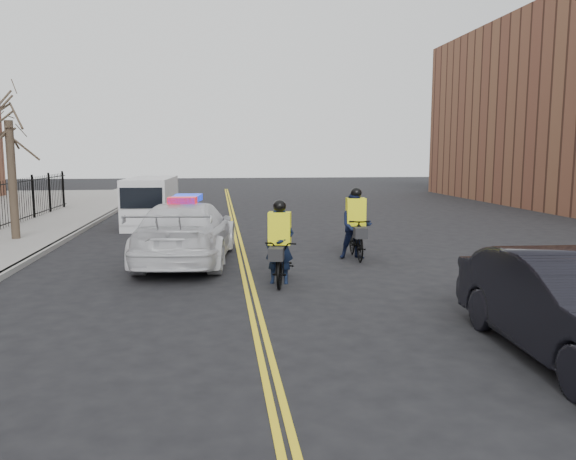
# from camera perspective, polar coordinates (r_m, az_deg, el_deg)

# --- Properties ---
(ground) EXTENTS (120.00, 120.00, 0.00)m
(ground) POSITION_cam_1_polar(r_m,az_deg,el_deg) (10.54, -3.17, -9.09)
(ground) COLOR black
(ground) RESTS_ON ground
(center_line_left) EXTENTS (0.10, 60.00, 0.01)m
(center_line_left) POSITION_cam_1_polar(r_m,az_deg,el_deg) (18.33, -5.15, -1.80)
(center_line_left) COLOR yellow
(center_line_left) RESTS_ON ground
(center_line_right) EXTENTS (0.10, 60.00, 0.01)m
(center_line_right) POSITION_cam_1_polar(r_m,az_deg,el_deg) (18.33, -4.65, -1.80)
(center_line_right) COLOR yellow
(center_line_right) RESTS_ON ground
(curb) EXTENTS (0.20, 60.00, 0.15)m
(curb) POSITION_cam_1_polar(r_m,az_deg,el_deg) (19.07, -23.24, -1.83)
(curb) COLOR gray
(curb) RESTS_ON ground
(street_tree) EXTENTS (3.20, 3.20, 4.80)m
(street_tree) POSITION_cam_1_polar(r_m,az_deg,el_deg) (21.23, -26.44, 8.29)
(street_tree) COLOR #34281F
(street_tree) RESTS_ON sidewalk
(police_cruiser) EXTENTS (2.98, 6.14, 1.88)m
(police_cruiser) POSITION_cam_1_polar(r_m,az_deg,el_deg) (16.01, -10.27, -0.18)
(police_cruiser) COLOR silver
(police_cruiser) RESTS_ON ground
(dark_sedan) EXTENTS (1.88, 4.90, 1.59)m
(dark_sedan) POSITION_cam_1_polar(r_m,az_deg,el_deg) (9.38, 26.98, -7.02)
(dark_sedan) COLOR black
(dark_sedan) RESTS_ON ground
(cargo_van) EXTENTS (2.02, 4.91, 2.03)m
(cargo_van) POSITION_cam_1_polar(r_m,az_deg,el_deg) (24.33, -13.77, 2.72)
(cargo_van) COLOR silver
(cargo_van) RESTS_ON ground
(cyclist_near) EXTENTS (1.12, 2.13, 1.98)m
(cyclist_near) POSITION_cam_1_polar(r_m,az_deg,el_deg) (13.24, -0.86, -2.50)
(cyclist_near) COLOR black
(cyclist_near) RESTS_ON ground
(cyclist_far) EXTENTS (0.97, 2.09, 2.08)m
(cyclist_far) POSITION_cam_1_polar(r_m,az_deg,el_deg) (16.40, 6.87, -0.09)
(cyclist_far) COLOR black
(cyclist_far) RESTS_ON ground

